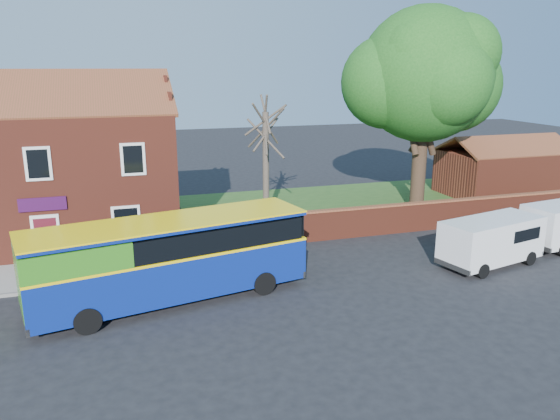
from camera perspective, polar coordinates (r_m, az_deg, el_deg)
name	(u,v)px	position (r m, az deg, el deg)	size (l,w,h in m)	color
ground	(236,312)	(20.36, -4.58, -10.56)	(120.00, 120.00, 0.00)	black
pavement	(46,276)	(25.43, -23.29, -6.33)	(18.00, 3.50, 0.12)	gray
kerb	(41,291)	(23.81, -23.68, -7.78)	(18.00, 0.15, 0.14)	slate
grass_strip	(386,203)	(36.36, 10.98, 0.72)	(26.00, 12.00, 0.04)	#426B28
shop_building	(49,174)	(30.10, -22.99, 3.51)	(12.30, 8.13, 10.50)	maroon
boundary_wall	(438,214)	(31.20, 16.23, -0.44)	(22.00, 0.38, 1.60)	maroon
outbuilding	(503,171)	(41.02, 22.27, 3.75)	(8.20, 5.06, 4.17)	maroon
bus	(161,257)	(20.88, -12.31, -4.84)	(10.78, 4.73, 3.19)	navy
van_near	(492,240)	(26.17, 21.25, -2.89)	(5.21, 3.00, 2.15)	white
large_tree	(424,79)	(34.26, 14.82, 13.10)	(9.97, 7.89, 12.16)	black
bare_tree	(266,162)	(30.67, -1.49, 5.07)	(2.57, 3.06, 6.85)	#4C4238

